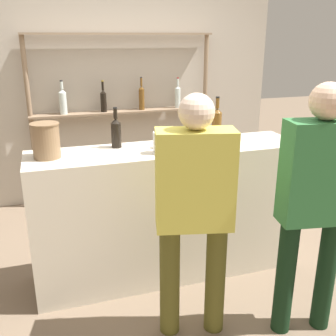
# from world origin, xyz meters

# --- Properties ---
(ground_plane) EXTENTS (16.00, 16.00, 0.00)m
(ground_plane) POSITION_xyz_m (0.00, 0.00, 0.00)
(ground_plane) COLOR #7A6651
(bar_counter) EXTENTS (2.08, 0.51, 1.06)m
(bar_counter) POSITION_xyz_m (0.00, 0.00, 0.53)
(bar_counter) COLOR beige
(bar_counter) RESTS_ON ground_plane
(back_wall) EXTENTS (3.68, 0.12, 2.80)m
(back_wall) POSITION_xyz_m (0.00, 1.85, 1.40)
(back_wall) COLOR #B2A899
(back_wall) RESTS_ON ground_plane
(back_shelf) EXTENTS (2.05, 0.18, 1.89)m
(back_shelf) POSITION_xyz_m (-0.02, 1.67, 1.24)
(back_shelf) COLOR #897056
(back_shelf) RESTS_ON ground_plane
(counter_bottle_0) EXTENTS (0.08, 0.08, 0.30)m
(counter_bottle_0) POSITION_xyz_m (-0.36, 0.14, 1.18)
(counter_bottle_0) COLOR black
(counter_bottle_0) RESTS_ON bar_counter
(counter_bottle_1) EXTENTS (0.08, 0.08, 0.35)m
(counter_bottle_1) POSITION_xyz_m (0.26, 0.06, 1.19)
(counter_bottle_1) COLOR brown
(counter_bottle_1) RESTS_ON bar_counter
(counter_bottle_2) EXTENTS (0.08, 0.08, 0.34)m
(counter_bottle_2) POSITION_xyz_m (0.46, 0.15, 1.19)
(counter_bottle_2) COLOR brown
(counter_bottle_2) RESTS_ON bar_counter
(wine_glass) EXTENTS (0.07, 0.07, 0.16)m
(wine_glass) POSITION_xyz_m (-0.05, 0.02, 1.17)
(wine_glass) COLOR silver
(wine_glass) RESTS_ON bar_counter
(ice_bucket) EXTENTS (0.20, 0.20, 0.24)m
(ice_bucket) POSITION_xyz_m (-0.87, 0.02, 1.18)
(ice_bucket) COLOR #846647
(ice_bucket) RESTS_ON bar_counter
(cork_jar) EXTENTS (0.11, 0.11, 0.16)m
(cork_jar) POSITION_xyz_m (-0.09, -0.11, 1.14)
(cork_jar) COLOR silver
(cork_jar) RESTS_ON bar_counter
(customer_right) EXTENTS (0.46, 0.26, 1.62)m
(customer_right) POSITION_xyz_m (0.64, -0.91, 0.95)
(customer_right) COLOR black
(customer_right) RESTS_ON ground_plane
(customer_center) EXTENTS (0.49, 0.30, 1.57)m
(customer_center) POSITION_xyz_m (-0.06, -0.71, 0.91)
(customer_center) COLOR brown
(customer_center) RESTS_ON ground_plane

